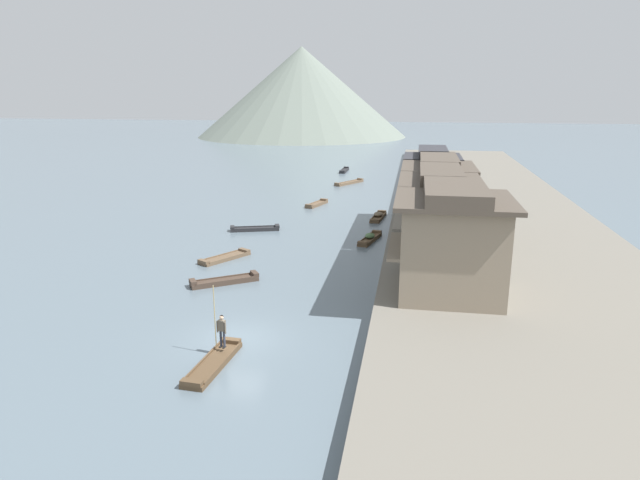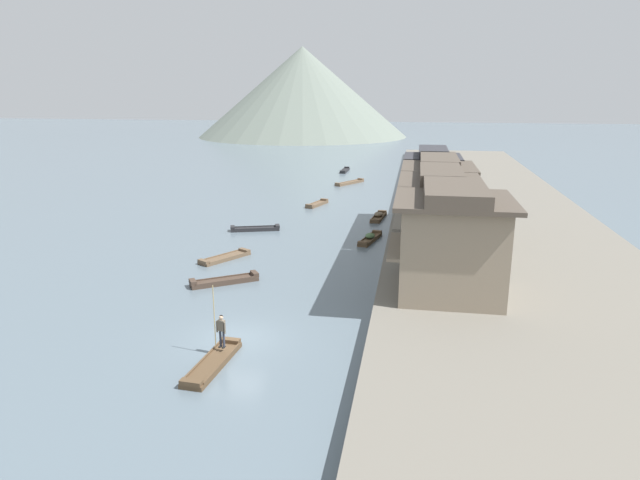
% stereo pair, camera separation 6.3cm
% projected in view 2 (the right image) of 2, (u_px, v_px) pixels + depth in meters
% --- Properties ---
extents(ground_plane, '(400.00, 400.00, 0.00)m').
position_uv_depth(ground_plane, '(237.00, 339.00, 27.68)').
color(ground_plane, slate).
extents(riverbank_right, '(18.00, 110.00, 0.91)m').
position_uv_depth(riverbank_right, '(488.00, 214.00, 53.57)').
color(riverbank_right, '#6B665B').
rests_on(riverbank_right, ground).
extents(boat_foreground_poled, '(1.39, 4.52, 0.41)m').
position_uv_depth(boat_foreground_poled, '(212.00, 363.00, 24.96)').
color(boat_foreground_poled, brown).
rests_on(boat_foreground_poled, ground).
extents(boatman_person, '(0.57, 0.31, 3.04)m').
position_uv_depth(boatman_person, '(221.00, 327.00, 25.69)').
color(boatman_person, black).
rests_on(boatman_person, boat_foreground_poled).
extents(boat_moored_nearest, '(3.08, 4.08, 0.37)m').
position_uv_depth(boat_moored_nearest, '(225.00, 258.00, 40.77)').
color(boat_moored_nearest, brown).
rests_on(boat_moored_nearest, ground).
extents(boat_moored_second, '(1.75, 4.34, 0.64)m').
position_uv_depth(boat_moored_second, '(370.00, 238.00, 45.77)').
color(boat_moored_second, brown).
rests_on(boat_moored_second, ground).
extents(boat_moored_third, '(0.99, 4.65, 0.47)m').
position_uv_depth(boat_moored_third, '(345.00, 171.00, 84.75)').
color(boat_moored_third, '#232326').
rests_on(boat_moored_third, ground).
extents(boat_moored_far, '(1.40, 4.47, 0.66)m').
position_uv_depth(boat_moored_far, '(379.00, 216.00, 53.70)').
color(boat_moored_far, brown).
rests_on(boat_moored_far, ground).
extents(boat_midriver_drifting, '(2.00, 3.91, 0.44)m').
position_uv_depth(boat_midriver_drifting, '(317.00, 204.00, 59.83)').
color(boat_midriver_drifting, brown).
rests_on(boat_midriver_drifting, ground).
extents(boat_midriver_upstream, '(4.36, 2.21, 0.45)m').
position_uv_depth(boat_midriver_upstream, '(255.00, 229.00, 49.16)').
color(boat_midriver_upstream, '#232326').
rests_on(boat_midriver_upstream, ground).
extents(boat_upstream_distant, '(4.11, 3.20, 0.51)m').
position_uv_depth(boat_upstream_distant, '(225.00, 281.00, 35.67)').
color(boat_upstream_distant, '#423328').
rests_on(boat_upstream_distant, ground).
extents(boat_crossing_west, '(3.45, 5.04, 0.44)m').
position_uv_depth(boat_crossing_west, '(350.00, 183.00, 73.68)').
color(boat_crossing_west, brown).
rests_on(boat_crossing_west, ground).
extents(house_waterfront_nearest, '(6.63, 6.58, 6.14)m').
position_uv_depth(house_waterfront_nearest, '(452.00, 242.00, 30.66)').
color(house_waterfront_nearest, gray).
rests_on(house_waterfront_nearest, riverbank_right).
extents(house_waterfront_second, '(5.63, 6.87, 6.14)m').
position_uv_depth(house_waterfront_second, '(438.00, 216.00, 37.07)').
color(house_waterfront_second, gray).
rests_on(house_waterfront_second, riverbank_right).
extents(house_waterfront_tall, '(5.85, 7.08, 6.14)m').
position_uv_depth(house_waterfront_tall, '(437.00, 196.00, 43.82)').
color(house_waterfront_tall, '#7F705B').
rests_on(house_waterfront_tall, riverbank_right).
extents(house_waterfront_narrow, '(5.27, 6.38, 6.14)m').
position_uv_depth(house_waterfront_narrow, '(431.00, 183.00, 49.85)').
color(house_waterfront_narrow, gray).
rests_on(house_waterfront_narrow, riverbank_right).
extents(hill_far_west, '(55.51, 55.51, 23.10)m').
position_uv_depth(hill_far_west, '(303.00, 92.00, 147.92)').
color(hill_far_west, slate).
rests_on(hill_far_west, ground).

